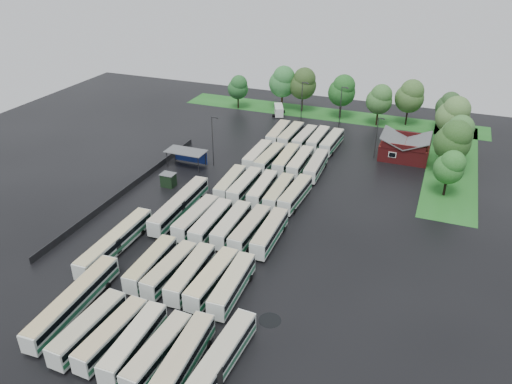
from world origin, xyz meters
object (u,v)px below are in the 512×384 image
(artic_bus_west_a, at_px, (74,301))
(minibus, at_px, (279,110))
(brick_building, at_px, (404,150))
(artic_bus_east, at_px, (214,370))

(artic_bus_west_a, distance_m, minibus, 82.22)
(minibus, bearing_deg, brick_building, -48.65)
(artic_bus_west_a, relative_size, artic_bus_east, 0.98)
(brick_building, distance_m, artic_bus_west_a, 73.50)
(artic_bus_west_a, relative_size, minibus, 2.76)
(brick_building, bearing_deg, artic_bus_west_a, -116.91)
(brick_building, distance_m, artic_bus_east, 70.15)
(brick_building, height_order, artic_bus_east, brick_building)
(artic_bus_west_a, height_order, artic_bus_east, artic_bus_east)
(brick_building, relative_size, artic_bus_west_a, 0.60)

